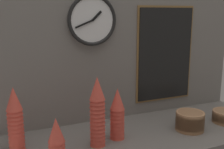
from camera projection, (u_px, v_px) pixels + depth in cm
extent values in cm
cube|color=slate|center=(138.00, 137.00, 147.44)|extent=(160.00, 56.00, 4.00)
cube|color=slate|center=(118.00, 29.00, 159.46)|extent=(160.00, 3.00, 105.00)
cone|color=#DB4C3D|center=(98.00, 135.00, 132.33)|extent=(7.38, 7.38, 10.87)
cone|color=#DB4C3D|center=(98.00, 131.00, 131.93)|extent=(7.38, 7.38, 10.87)
cone|color=#DB4C3D|center=(98.00, 127.00, 131.52)|extent=(7.38, 7.38, 10.87)
cone|color=#DB4C3D|center=(98.00, 123.00, 131.12)|extent=(7.38, 7.38, 10.87)
cone|color=#DB4C3D|center=(98.00, 120.00, 130.71)|extent=(7.38, 7.38, 10.87)
cone|color=#DB4C3D|center=(98.00, 116.00, 130.31)|extent=(7.38, 7.38, 10.87)
cone|color=#DB4C3D|center=(97.00, 112.00, 129.90)|extent=(7.38, 7.38, 10.87)
cone|color=#DB4C3D|center=(97.00, 108.00, 129.49)|extent=(7.38, 7.38, 10.87)
cone|color=#DB4C3D|center=(97.00, 104.00, 129.09)|extent=(7.38, 7.38, 10.87)
cone|color=#DB4C3D|center=(97.00, 100.00, 128.68)|extent=(7.38, 7.38, 10.87)
cone|color=#DB4C3D|center=(97.00, 96.00, 128.28)|extent=(7.38, 7.38, 10.87)
cone|color=#DB4C3D|center=(97.00, 92.00, 127.87)|extent=(7.38, 7.38, 10.87)
cone|color=#DB4C3D|center=(97.00, 88.00, 127.47)|extent=(7.38, 7.38, 10.87)
cone|color=#DB4C3D|center=(17.00, 138.00, 128.58)|extent=(7.38, 7.38, 10.87)
cone|color=#DB4C3D|center=(16.00, 134.00, 128.17)|extent=(7.38, 7.38, 10.87)
cone|color=#DB4C3D|center=(16.00, 130.00, 127.77)|extent=(7.38, 7.38, 10.87)
cone|color=#DB4C3D|center=(16.00, 127.00, 127.36)|extent=(7.38, 7.38, 10.87)
cone|color=#DB4C3D|center=(15.00, 123.00, 126.96)|extent=(7.38, 7.38, 10.87)
cone|color=#DB4C3D|center=(15.00, 119.00, 126.55)|extent=(7.38, 7.38, 10.87)
cone|color=#DB4C3D|center=(15.00, 115.00, 126.15)|extent=(7.38, 7.38, 10.87)
cone|color=#DB4C3D|center=(15.00, 111.00, 125.74)|extent=(7.38, 7.38, 10.87)
cone|color=#DB4C3D|center=(14.00, 107.00, 125.33)|extent=(7.38, 7.38, 10.87)
cone|color=#DB4C3D|center=(14.00, 103.00, 124.93)|extent=(7.38, 7.38, 10.87)
cone|color=#DB4C3D|center=(14.00, 99.00, 124.52)|extent=(7.38, 7.38, 10.87)
cone|color=#DB4C3D|center=(117.00, 128.00, 139.84)|extent=(7.38, 7.38, 10.87)
cone|color=#DB4C3D|center=(117.00, 124.00, 139.43)|extent=(7.38, 7.38, 10.87)
cone|color=#DB4C3D|center=(117.00, 121.00, 139.03)|extent=(7.38, 7.38, 10.87)
cone|color=#DB4C3D|center=(117.00, 117.00, 138.62)|extent=(7.38, 7.38, 10.87)
cone|color=#DB4C3D|center=(117.00, 114.00, 138.21)|extent=(7.38, 7.38, 10.87)
cone|color=#DB4C3D|center=(117.00, 110.00, 137.81)|extent=(7.38, 7.38, 10.87)
cone|color=#DB4C3D|center=(117.00, 106.00, 137.40)|extent=(7.38, 7.38, 10.87)
cone|color=#DB4C3D|center=(117.00, 103.00, 137.00)|extent=(7.38, 7.38, 10.87)
cone|color=#DB4C3D|center=(117.00, 99.00, 136.59)|extent=(7.38, 7.38, 10.87)
cone|color=#DB4C3D|center=(57.00, 146.00, 120.53)|extent=(7.38, 7.38, 10.87)
cone|color=#DB4C3D|center=(57.00, 142.00, 120.13)|extent=(7.38, 7.38, 10.87)
cone|color=#DB4C3D|center=(56.00, 138.00, 119.72)|extent=(7.38, 7.38, 10.87)
cone|color=#DB4C3D|center=(56.00, 134.00, 119.32)|extent=(7.38, 7.38, 10.87)
cone|color=#DB4C3D|center=(56.00, 130.00, 118.91)|extent=(7.38, 7.38, 10.87)
cylinder|color=#996B47|center=(190.00, 127.00, 150.63)|extent=(15.10, 15.10, 3.62)
cylinder|color=#996B47|center=(190.00, 124.00, 150.28)|extent=(15.10, 15.10, 3.62)
cylinder|color=#996B47|center=(190.00, 121.00, 149.94)|extent=(15.10, 15.10, 3.62)
cylinder|color=#996B47|center=(190.00, 118.00, 149.60)|extent=(15.10, 15.10, 3.62)
cylinder|color=#996B47|center=(190.00, 115.00, 149.25)|extent=(15.10, 15.10, 3.62)
torus|color=tan|center=(190.00, 113.00, 148.98)|extent=(15.19, 15.19, 1.30)
cylinder|color=white|center=(92.00, 20.00, 149.69)|extent=(26.47, 1.80, 26.47)
torus|color=black|center=(92.00, 20.00, 148.96)|extent=(27.39, 1.98, 27.39)
cube|color=black|center=(97.00, 16.00, 148.95)|extent=(5.59, 0.60, 5.45)
cube|color=black|center=(84.00, 24.00, 147.07)|extent=(9.91, 0.60, 4.55)
cylinder|color=black|center=(93.00, 20.00, 148.52)|extent=(1.32, 0.60, 1.32)
cube|color=olive|center=(165.00, 54.00, 173.34)|extent=(39.30, 0.60, 58.52)
cube|color=black|center=(165.00, 54.00, 172.97)|extent=(36.90, 1.20, 56.12)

